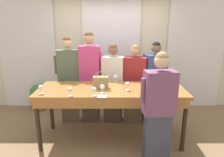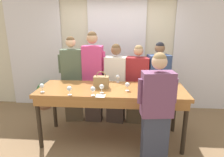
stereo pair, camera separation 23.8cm
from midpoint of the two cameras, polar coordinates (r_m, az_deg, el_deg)
ground_plane at (r=3.81m, az=-1.87°, el=-16.74°), size 18.00×18.00×0.00m
wall_back at (r=4.83m, az=-1.35°, el=8.06°), size 12.00×0.06×2.80m
curtain_panel_left at (r=5.22m, az=-23.89°, el=6.69°), size 1.34×0.03×2.69m
curtain_panel_center at (r=4.78m, az=-1.37°, el=7.29°), size 1.34×0.03×2.69m
curtain_panel_right at (r=5.12m, az=21.62°, el=6.77°), size 1.34×0.03×2.69m
tasting_bar at (r=3.40m, az=-2.02°, el=-4.42°), size 2.48×0.86×0.96m
wine_bottle at (r=3.18m, az=10.98°, el=-2.30°), size 0.07×0.07×0.31m
handbag at (r=3.38m, az=-5.07°, el=-1.05°), size 0.25×0.14×0.29m
wine_glass_front_left at (r=3.75m, az=12.40°, el=0.17°), size 0.08×0.08×0.14m
wine_glass_front_mid at (r=3.11m, az=-13.90°, el=-3.16°), size 0.08×0.08×0.14m
wine_glass_front_right at (r=3.04m, az=-7.21°, el=-3.23°), size 0.08×0.08×0.14m
wine_glass_center_left at (r=3.72m, az=-0.49°, el=0.43°), size 0.08×0.08×0.14m
wine_glass_center_mid at (r=3.27m, az=2.54°, el=-1.79°), size 0.08×0.08×0.14m
wine_glass_center_right at (r=3.34m, az=-21.43°, el=-2.50°), size 0.08×0.08×0.14m
wine_glass_back_left at (r=3.15m, az=-4.74°, el=-2.50°), size 0.08×0.08×0.14m
wine_glass_back_mid at (r=3.46m, az=11.33°, el=-1.08°), size 0.08×0.08×0.14m
wine_glass_back_right at (r=3.34m, az=8.92°, el=-1.56°), size 0.08×0.08×0.14m
napkin at (r=3.04m, az=-4.96°, el=-5.07°), size 0.15×0.15×0.00m
guest_olive_jacket at (r=4.18m, az=-13.57°, el=-0.43°), size 0.54×0.31×1.79m
guest_pink_top at (r=4.08m, az=-7.75°, el=0.55°), size 0.52×0.26×1.88m
guest_cream_sweater at (r=4.09m, az=-1.18°, el=-1.54°), size 0.54×0.34×1.65m
guest_striped_shirt at (r=4.10m, az=4.95°, el=-1.77°), size 0.57×0.34×1.63m
guest_navy_coat at (r=4.15m, az=10.55°, el=-1.25°), size 0.53×0.36×1.69m
host_pouring at (r=2.90m, az=11.06°, el=-8.67°), size 0.55×0.28×1.68m
potted_plant at (r=5.13m, az=-21.64°, el=-5.05°), size 0.30×0.30×0.64m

